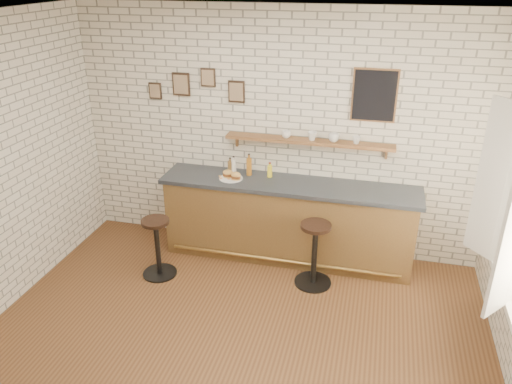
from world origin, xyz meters
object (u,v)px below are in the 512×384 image
at_px(ciabatta_sandwich, 232,175).
at_px(shelf_cup_b, 312,136).
at_px(book_lower, 510,285).
at_px(bitters_bottle_white, 234,166).
at_px(sandwich_plate, 231,178).
at_px(bitters_bottle_brown, 230,167).
at_px(condiment_bottle_yellow, 270,171).
at_px(book_upper, 511,284).
at_px(bar_stool_right, 314,252).
at_px(shelf_cup_a, 286,134).
at_px(bar_stool_left, 157,246).
at_px(shelf_cup_d, 356,140).
at_px(bar_counter, 288,220).
at_px(bitters_bottle_amber, 249,166).
at_px(shelf_cup_c, 334,138).

relative_size(ciabatta_sandwich, shelf_cup_b, 2.46).
bearing_deg(book_lower, bitters_bottle_white, 143.08).
bearing_deg(sandwich_plate, bitters_bottle_white, 95.27).
distance_m(bitters_bottle_brown, book_lower, 3.35).
relative_size(condiment_bottle_yellow, shelf_cup_b, 1.72).
relative_size(condiment_bottle_yellow, book_lower, 0.84).
bearing_deg(book_upper, shelf_cup_b, 166.86).
bearing_deg(shelf_cup_b, bar_stool_right, -137.93).
bearing_deg(sandwich_plate, shelf_cup_b, 14.91).
bearing_deg(shelf_cup_a, bar_stool_right, -90.17).
bearing_deg(bitters_bottle_brown, condiment_bottle_yellow, -0.00).
xyz_separation_m(ciabatta_sandwich, bar_stool_right, (1.10, -0.47, -0.65)).
xyz_separation_m(bar_stool_right, book_lower, (1.76, -0.97, 0.53)).
bearing_deg(shelf_cup_b, sandwich_plate, 132.32).
bearing_deg(book_upper, bar_stool_left, -163.45).
distance_m(ciabatta_sandwich, bitters_bottle_brown, 0.19).
relative_size(bitters_bottle_brown, condiment_bottle_yellow, 1.08).
bearing_deg(bitters_bottle_white, sandwich_plate, -84.73).
relative_size(condiment_bottle_yellow, shelf_cup_a, 1.72).
relative_size(shelf_cup_b, book_lower, 0.49).
distance_m(shelf_cup_b, shelf_cup_d, 0.51).
height_order(bitters_bottle_white, condiment_bottle_yellow, bitters_bottle_white).
height_order(bitters_bottle_white, shelf_cup_d, shelf_cup_d).
bearing_deg(shelf_cup_d, bar_stool_right, -108.06).
relative_size(bar_counter, bar_stool_left, 4.26).
bearing_deg(book_upper, ciabatta_sandwich, -178.90).
distance_m(bar_counter, ciabatta_sandwich, 0.89).
xyz_separation_m(sandwich_plate, shelf_cup_b, (0.93, 0.25, 0.53)).
distance_m(bitters_bottle_amber, shelf_cup_c, 1.09).
bearing_deg(bar_stool_right, bitters_bottle_brown, 151.52).
xyz_separation_m(shelf_cup_d, book_lower, (1.43, -1.68, -0.60)).
bearing_deg(condiment_bottle_yellow, bar_stool_right, -43.49).
distance_m(bitters_bottle_brown, shelf_cup_a, 0.82).
relative_size(bitters_bottle_brown, bitters_bottle_white, 0.89).
height_order(condiment_bottle_yellow, book_lower, condiment_bottle_yellow).
relative_size(bar_stool_right, book_upper, 3.53).
bearing_deg(ciabatta_sandwich, shelf_cup_d, 9.80).
xyz_separation_m(bitters_bottle_brown, bar_stool_right, (1.18, -0.64, -0.68)).
distance_m(ciabatta_sandwich, shelf_cup_d, 1.53).
xyz_separation_m(bitters_bottle_white, book_lower, (2.89, -1.61, -0.16)).
bearing_deg(book_upper, bar_stool_right, 178.69).
xyz_separation_m(bitters_bottle_amber, condiment_bottle_yellow, (0.26, 0.00, -0.03)).
bearing_deg(bar_stool_left, bar_stool_right, 8.32).
bearing_deg(book_upper, bitters_bottle_amber, 176.89).
distance_m(shelf_cup_c, book_upper, 2.47).
height_order(sandwich_plate, bitters_bottle_white, bitters_bottle_white).
bearing_deg(bitters_bottle_brown, book_lower, -28.73).
relative_size(shelf_cup_a, book_upper, 0.50).
relative_size(bar_stool_left, book_upper, 3.32).
xyz_separation_m(sandwich_plate, bitters_bottle_amber, (0.18, 0.17, 0.11)).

